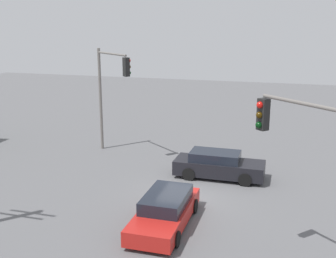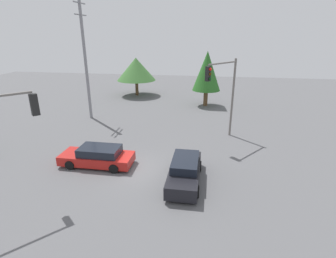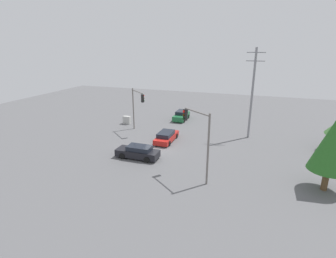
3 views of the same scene
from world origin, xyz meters
name	(u,v)px [view 2 (image 2 of 3)]	position (x,y,z in m)	size (l,w,h in m)	color
ground_plane	(142,170)	(0.00, 0.00, 0.00)	(80.00, 80.00, 0.00)	#5B5B5E
sedan_dark	(185,171)	(0.96, 2.87, 0.69)	(4.68, 1.85, 1.41)	black
sedan_red	(98,156)	(-0.19, -3.03, 0.63)	(1.97, 4.78, 1.30)	red
traffic_signal_cross	(224,87)	(-6.10, 5.15, 4.39)	(2.95, 2.39, 6.45)	slate
utility_pole_tall	(85,58)	(-9.97, -7.98, 6.05)	(2.20, 0.28, 11.48)	gray
tree_far	(207,71)	(-16.76, 3.65, 4.12)	(3.29, 3.29, 6.41)	brown
tree_right	(136,69)	(-20.93, -6.06, 3.63)	(5.34, 5.34, 5.17)	brown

